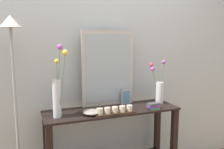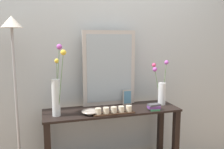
{
  "view_description": "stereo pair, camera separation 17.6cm",
  "coord_description": "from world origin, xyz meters",
  "px_view_note": "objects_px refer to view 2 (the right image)",
  "views": [
    {
      "loc": [
        -0.8,
        -2.11,
        1.53
      ],
      "look_at": [
        0.0,
        0.0,
        1.19
      ],
      "focal_mm": 37.89,
      "sensor_mm": 36.0,
      "label": 1
    },
    {
      "loc": [
        -0.63,
        -2.16,
        1.53
      ],
      "look_at": [
        0.0,
        0.0,
        1.19
      ],
      "focal_mm": 37.89,
      "sensor_mm": 36.0,
      "label": 2
    }
  ],
  "objects_px": {
    "picture_frame_small": "(127,97)",
    "floor_lamp": "(15,81)",
    "book_stack": "(154,107)",
    "decorative_bowl": "(90,111)",
    "candle_tray": "(114,111)",
    "mirror_leaning": "(109,68)",
    "vase_right": "(161,89)",
    "console_table": "(112,140)",
    "tall_vase_left": "(57,91)"
  },
  "relations": [
    {
      "from": "picture_frame_small",
      "to": "floor_lamp",
      "type": "height_order",
      "value": "floor_lamp"
    },
    {
      "from": "picture_frame_small",
      "to": "book_stack",
      "type": "height_order",
      "value": "picture_frame_small"
    },
    {
      "from": "decorative_bowl",
      "to": "candle_tray",
      "type": "bearing_deg",
      "value": -13.05
    },
    {
      "from": "mirror_leaning",
      "to": "picture_frame_small",
      "type": "xyz_separation_m",
      "value": [
        0.18,
        -0.05,
        -0.31
      ]
    },
    {
      "from": "candle_tray",
      "to": "decorative_bowl",
      "type": "height_order",
      "value": "candle_tray"
    },
    {
      "from": "book_stack",
      "to": "floor_lamp",
      "type": "distance_m",
      "value": 1.31
    },
    {
      "from": "candle_tray",
      "to": "book_stack",
      "type": "distance_m",
      "value": 0.41
    },
    {
      "from": "vase_right",
      "to": "book_stack",
      "type": "xyz_separation_m",
      "value": [
        -0.17,
        -0.17,
        -0.13
      ]
    },
    {
      "from": "console_table",
      "to": "tall_vase_left",
      "type": "distance_m",
      "value": 0.77
    },
    {
      "from": "console_table",
      "to": "decorative_bowl",
      "type": "relative_size",
      "value": 8.19
    },
    {
      "from": "console_table",
      "to": "tall_vase_left",
      "type": "bearing_deg",
      "value": -174.75
    },
    {
      "from": "mirror_leaning",
      "to": "decorative_bowl",
      "type": "distance_m",
      "value": 0.52
    },
    {
      "from": "decorative_bowl",
      "to": "book_stack",
      "type": "xyz_separation_m",
      "value": [
        0.62,
        -0.04,
        0.0
      ]
    },
    {
      "from": "vase_right",
      "to": "book_stack",
      "type": "relative_size",
      "value": 3.68
    },
    {
      "from": "candle_tray",
      "to": "floor_lamp",
      "type": "height_order",
      "value": "floor_lamp"
    },
    {
      "from": "decorative_bowl",
      "to": "console_table",
      "type": "bearing_deg",
      "value": 21.64
    },
    {
      "from": "vase_right",
      "to": "console_table",
      "type": "bearing_deg",
      "value": -176.63
    },
    {
      "from": "tall_vase_left",
      "to": "vase_right",
      "type": "bearing_deg",
      "value": 4.29
    },
    {
      "from": "vase_right",
      "to": "picture_frame_small",
      "type": "bearing_deg",
      "value": 165.23
    },
    {
      "from": "console_table",
      "to": "candle_tray",
      "type": "xyz_separation_m",
      "value": [
        -0.02,
        -0.14,
        0.35
      ]
    },
    {
      "from": "decorative_bowl",
      "to": "floor_lamp",
      "type": "distance_m",
      "value": 0.72
    },
    {
      "from": "decorative_bowl",
      "to": "picture_frame_small",
      "type": "bearing_deg",
      "value": 26.27
    },
    {
      "from": "mirror_leaning",
      "to": "decorative_bowl",
      "type": "height_order",
      "value": "mirror_leaning"
    },
    {
      "from": "mirror_leaning",
      "to": "floor_lamp",
      "type": "relative_size",
      "value": 0.45
    },
    {
      "from": "console_table",
      "to": "book_stack",
      "type": "xyz_separation_m",
      "value": [
        0.39,
        -0.14,
        0.36
      ]
    },
    {
      "from": "decorative_bowl",
      "to": "mirror_leaning",
      "type": "bearing_deg",
      "value": 45.82
    },
    {
      "from": "candle_tray",
      "to": "vase_right",
      "type": "bearing_deg",
      "value": 16.86
    },
    {
      "from": "console_table",
      "to": "vase_right",
      "type": "height_order",
      "value": "vase_right"
    },
    {
      "from": "console_table",
      "to": "picture_frame_small",
      "type": "xyz_separation_m",
      "value": [
        0.21,
        0.12,
        0.4
      ]
    },
    {
      "from": "mirror_leaning",
      "to": "decorative_bowl",
      "type": "relative_size",
      "value": 4.77
    },
    {
      "from": "mirror_leaning",
      "to": "book_stack",
      "type": "relative_size",
      "value": 6.1
    },
    {
      "from": "console_table",
      "to": "picture_frame_small",
      "type": "distance_m",
      "value": 0.47
    },
    {
      "from": "vase_right",
      "to": "candle_tray",
      "type": "xyz_separation_m",
      "value": [
        -0.58,
        -0.17,
        -0.13
      ]
    },
    {
      "from": "mirror_leaning",
      "to": "tall_vase_left",
      "type": "xyz_separation_m",
      "value": [
        -0.55,
        -0.22,
        -0.16
      ]
    },
    {
      "from": "candle_tray",
      "to": "book_stack",
      "type": "xyz_separation_m",
      "value": [
        0.41,
        0.01,
        0.0
      ]
    },
    {
      "from": "book_stack",
      "to": "console_table",
      "type": "bearing_deg",
      "value": 160.45
    },
    {
      "from": "tall_vase_left",
      "to": "floor_lamp",
      "type": "relative_size",
      "value": 0.37
    },
    {
      "from": "tall_vase_left",
      "to": "vase_right",
      "type": "distance_m",
      "value": 1.09
    },
    {
      "from": "vase_right",
      "to": "book_stack",
      "type": "distance_m",
      "value": 0.27
    },
    {
      "from": "picture_frame_small",
      "to": "floor_lamp",
      "type": "relative_size",
      "value": 0.09
    },
    {
      "from": "mirror_leaning",
      "to": "floor_lamp",
      "type": "height_order",
      "value": "floor_lamp"
    },
    {
      "from": "floor_lamp",
      "to": "vase_right",
      "type": "bearing_deg",
      "value": -0.58
    },
    {
      "from": "mirror_leaning",
      "to": "candle_tray",
      "type": "distance_m",
      "value": 0.48
    },
    {
      "from": "mirror_leaning",
      "to": "candle_tray",
      "type": "height_order",
      "value": "mirror_leaning"
    },
    {
      "from": "mirror_leaning",
      "to": "vase_right",
      "type": "distance_m",
      "value": 0.59
    },
    {
      "from": "vase_right",
      "to": "floor_lamp",
      "type": "xyz_separation_m",
      "value": [
        -1.43,
        0.01,
        0.16
      ]
    },
    {
      "from": "vase_right",
      "to": "tall_vase_left",
      "type": "bearing_deg",
      "value": -175.71
    },
    {
      "from": "candle_tray",
      "to": "floor_lamp",
      "type": "xyz_separation_m",
      "value": [
        -0.85,
        0.19,
        0.29
      ]
    },
    {
      "from": "vase_right",
      "to": "decorative_bowl",
      "type": "height_order",
      "value": "vase_right"
    },
    {
      "from": "tall_vase_left",
      "to": "picture_frame_small",
      "type": "xyz_separation_m",
      "value": [
        0.73,
        0.17,
        -0.15
      ]
    }
  ]
}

